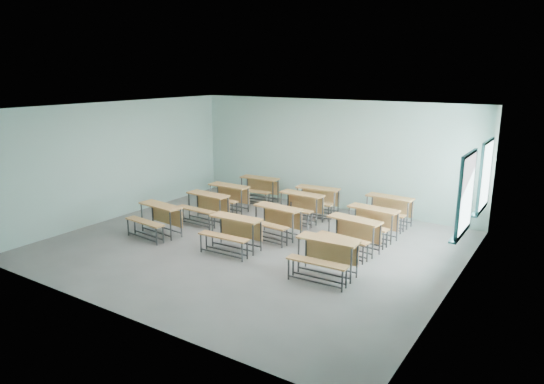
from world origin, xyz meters
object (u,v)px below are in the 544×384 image
Objects in this scene: desk_unit_r2c1 at (300,203)px; desk_unit_r2c2 at (371,219)px; desk_unit_r1c1 at (275,218)px; desk_unit_r3c1 at (316,197)px; desk_unit_r0c1 at (233,229)px; desk_unit_r1c2 at (352,230)px; desk_unit_r1c0 at (205,204)px; desk_unit_r3c2 at (388,207)px; desk_unit_r0c0 at (157,215)px; desk_unit_r0c2 at (325,252)px; desk_unit_r3c0 at (258,186)px; desk_unit_r2c0 at (227,194)px.

desk_unit_r2c1 is 2.19m from desk_unit_r2c2.
desk_unit_r3c1 is (-0.09, 2.31, 0.00)m from desk_unit_r1c1.
desk_unit_r2c1 is at bearing 84.65° from desk_unit_r0c1.
desk_unit_r1c2 and desk_unit_r2c2 have the same top height.
desk_unit_r1c0 is 2.54m from desk_unit_r2c1.
desk_unit_r3c1 and desk_unit_r3c2 have the same top height.
desk_unit_r0c0 is 1.04× the size of desk_unit_r0c2.
desk_unit_r0c2 is 0.99× the size of desk_unit_r2c1.
desk_unit_r1c2 and desk_unit_r3c0 have the same top height.
desk_unit_r0c0 is 1.05× the size of desk_unit_r0c1.
desk_unit_r1c2 is (1.97, 0.10, 0.00)m from desk_unit_r1c1.
desk_unit_r0c2 is at bearing 6.50° from desk_unit_r0c0.
desk_unit_r3c1 is at bearing 156.10° from desk_unit_r2c2.
desk_unit_r2c0 is (-4.39, 1.08, 0.00)m from desk_unit_r1c2.
desk_unit_r1c0 is at bearing 144.34° from desk_unit_r0c1.
desk_unit_r0c0 and desk_unit_r3c0 have the same top height.
desk_unit_r1c1 is 1.02× the size of desk_unit_r2c1.
desk_unit_r1c2 is 2.34m from desk_unit_r3c2.
desk_unit_r2c1 is (2.11, 1.43, 0.00)m from desk_unit_r1c0.
desk_unit_r3c0 is (-4.33, 3.95, 0.00)m from desk_unit_r0c2.
desk_unit_r2c1 is (-2.13, 1.38, 0.00)m from desk_unit_r1c2.
desk_unit_r0c0 and desk_unit_r2c0 have the same top height.
desk_unit_r0c1 is at bearing -119.15° from desk_unit_r3c2.
desk_unit_r0c0 is 2.61m from desk_unit_r2c0.
desk_unit_r0c2 and desk_unit_r3c2 have the same top height.
desk_unit_r0c0 is at bearing -136.59° from desk_unit_r3c2.
desk_unit_r3c0 is (0.17, 1.35, 0.00)m from desk_unit_r2c0.
desk_unit_r1c1 and desk_unit_r3c2 have the same top height.
desk_unit_r1c2 is at bearing -33.29° from desk_unit_r3c0.
desk_unit_r3c0 is at bearing 91.96° from desk_unit_r1c0.
desk_unit_r2c1 is at bearing -29.94° from desk_unit_r3c0.
desk_unit_r0c0 is at bearing -154.79° from desk_unit_r1c2.
desk_unit_r0c1 is 2.43m from desk_unit_r0c2.
desk_unit_r1c2 is (4.24, 0.04, 0.00)m from desk_unit_r1c0.
desk_unit_r1c0 is at bearing -160.66° from desk_unit_r2c2.
desk_unit_r0c2 is 2.59m from desk_unit_r2c2.
desk_unit_r2c1 is at bearing 36.57° from desk_unit_r1c0.
desk_unit_r0c2 is at bearing -65.14° from desk_unit_r3c1.
desk_unit_r0c0 is 5.95m from desk_unit_r3c2.
desk_unit_r0c0 and desk_unit_r2c2 have the same top height.
desk_unit_r0c0 is at bearing 177.55° from desk_unit_r0c2.
desk_unit_r2c0 is at bearing -161.11° from desk_unit_r3c2.
desk_unit_r0c1 is 2.73m from desk_unit_r2c1.
desk_unit_r0c2 is 3.68m from desk_unit_r2c1.
desk_unit_r0c2 is at bearing -16.36° from desk_unit_r1c0.
desk_unit_r1c0 is (-1.94, 1.30, 0.00)m from desk_unit_r0c1.
desk_unit_r0c1 is 2.33m from desk_unit_r1c0.
desk_unit_r0c1 is at bearing -99.27° from desk_unit_r3c1.
desk_unit_r0c1 is 0.97× the size of desk_unit_r1c1.
desk_unit_r1c2 and desk_unit_r2c0 have the same top height.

